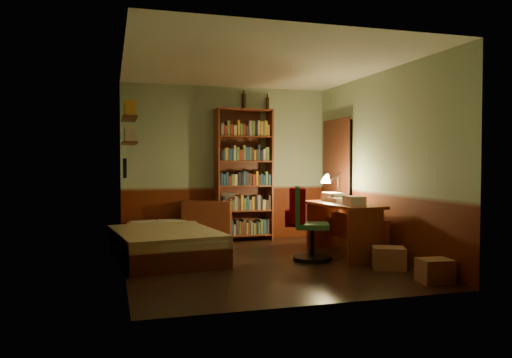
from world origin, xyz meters
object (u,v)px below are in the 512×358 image
object	(u,v)px
bed	(164,232)
cardboard_box_a	(435,271)
bookshelf	(244,175)
mini_stereo	(228,196)
desk	(342,229)
dresser	(207,222)
office_chair	(312,221)
cardboard_box_b	(389,258)
desk_lamp	(338,178)

from	to	relation	value
bed	cardboard_box_a	bearing A→B (deg)	-46.83
bed	bookshelf	bearing A→B (deg)	29.86
bookshelf	mini_stereo	bearing A→B (deg)	167.76
desk	cardboard_box_a	distance (m)	1.78
bed	dresser	xyz separation A→B (m)	(0.80, 0.94, 0.00)
dresser	office_chair	distance (m)	2.12
bookshelf	cardboard_box_b	bearing A→B (deg)	-70.08
mini_stereo	bookshelf	distance (m)	0.45
dresser	cardboard_box_a	size ratio (longest dim) A/B	2.24
mini_stereo	cardboard_box_a	world-z (taller)	mini_stereo
desk	cardboard_box_a	world-z (taller)	desk
bed	dresser	world-z (taller)	dresser
bookshelf	desk	world-z (taller)	bookshelf
dresser	bookshelf	size ratio (longest dim) A/B	0.35
desk_lamp	cardboard_box_a	world-z (taller)	desk_lamp
mini_stereo	dresser	bearing A→B (deg)	-152.02
desk_lamp	office_chair	xyz separation A→B (m)	(-0.78, -0.84, -0.56)
dresser	cardboard_box_a	xyz separation A→B (m)	(1.92, -3.33, -0.22)
bed	mini_stereo	xyz separation A→B (m)	(1.17, 1.06, 0.41)
dresser	mini_stereo	world-z (taller)	mini_stereo
office_chair	cardboard_box_a	world-z (taller)	office_chair
desk_lamp	cardboard_box_b	xyz separation A→B (m)	(-0.07, -1.60, -0.95)
desk	cardboard_box_b	bearing A→B (deg)	-87.68
desk	desk_lamp	distance (m)	0.98
cardboard_box_a	bookshelf	bearing A→B (deg)	110.50
bookshelf	office_chair	size ratio (longest dim) A/B	2.08
desk	office_chair	xyz separation A→B (m)	(-0.55, -0.21, 0.16)
bed	cardboard_box_b	xyz separation A→B (m)	(2.61, -1.63, -0.21)
desk	bookshelf	bearing A→B (deg)	113.84
bed	bookshelf	xyz separation A→B (m)	(1.44, 1.02, 0.77)
desk_lamp	cardboard_box_b	bearing A→B (deg)	-103.44
desk_lamp	mini_stereo	bearing A→B (deg)	133.04
desk_lamp	cardboard_box_a	distance (m)	2.55
mini_stereo	office_chair	distance (m)	2.07
mini_stereo	bookshelf	size ratio (longest dim) A/B	0.10
cardboard_box_a	cardboard_box_b	bearing A→B (deg)	98.47
desk	office_chair	bearing A→B (deg)	-165.76
dresser	office_chair	xyz separation A→B (m)	(1.09, -1.81, 0.18)
bookshelf	desk_lamp	world-z (taller)	bookshelf
bookshelf	cardboard_box_a	distance (m)	3.78
bed	dresser	bearing A→B (deg)	43.94
office_chair	cardboard_box_b	world-z (taller)	office_chair
dresser	bookshelf	xyz separation A→B (m)	(0.64, 0.08, 0.76)
office_chair	cardboard_box_a	bearing A→B (deg)	-41.56
bookshelf	desk_lamp	distance (m)	1.62
desk	bed	bearing A→B (deg)	158.00
cardboard_box_a	dresser	bearing A→B (deg)	119.91
mini_stereo	bookshelf	xyz separation A→B (m)	(0.27, -0.04, 0.35)
desk_lamp	cardboard_box_b	size ratio (longest dim) A/B	1.77
mini_stereo	bed	bearing A→B (deg)	-128.48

